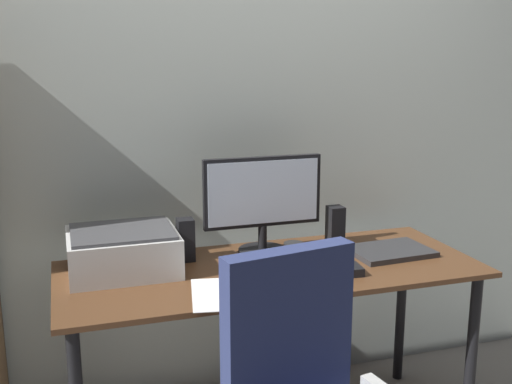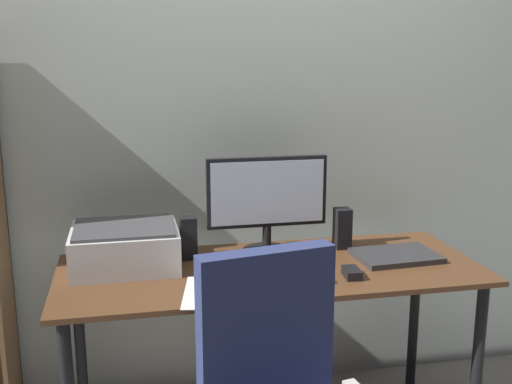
{
  "view_description": "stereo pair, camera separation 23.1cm",
  "coord_description": "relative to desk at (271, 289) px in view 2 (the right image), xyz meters",
  "views": [
    {
      "loc": [
        -0.74,
        -2.12,
        1.55
      ],
      "look_at": [
        -0.05,
        0.03,
        1.03
      ],
      "focal_mm": 43.39,
      "sensor_mm": 36.0,
      "label": 1
    },
    {
      "loc": [
        -0.52,
        -2.18,
        1.55
      ],
      "look_at": [
        -0.05,
        0.03,
        1.03
      ],
      "focal_mm": 43.39,
      "sensor_mm": 36.0,
      "label": 2
    }
  ],
  "objects": [
    {
      "name": "back_wall",
      "position": [
        0.0,
        0.49,
        0.65
      ],
      "size": [
        6.4,
        0.1,
        2.6
      ],
      "primitive_type": "cube",
      "color": "beige",
      "rests_on": "ground"
    },
    {
      "name": "printer",
      "position": [
        -0.54,
        0.12,
        0.17
      ],
      "size": [
        0.4,
        0.34,
        0.16
      ],
      "color": "silver",
      "rests_on": "desk"
    },
    {
      "name": "speaker_left",
      "position": [
        -0.3,
        0.17,
        0.17
      ],
      "size": [
        0.06,
        0.07,
        0.17
      ],
      "primitive_type": "cube",
      "color": "black",
      "rests_on": "desk"
    },
    {
      "name": "keyboard",
      "position": [
        0.03,
        -0.16,
        0.1
      ],
      "size": [
        0.29,
        0.12,
        0.02
      ],
      "primitive_type": "cube",
      "rotation": [
        0.0,
        0.0,
        -0.03
      ],
      "color": "black",
      "rests_on": "desk"
    },
    {
      "name": "monitor",
      "position": [
        0.03,
        0.18,
        0.32
      ],
      "size": [
        0.49,
        0.2,
        0.4
      ],
      "color": "black",
      "rests_on": "desk"
    },
    {
      "name": "laptop",
      "position": [
        0.51,
        0.0,
        0.1
      ],
      "size": [
        0.33,
        0.25,
        0.02
      ],
      "primitive_type": "cube",
      "rotation": [
        0.0,
        0.0,
        0.06
      ],
      "color": "#2D2D30",
      "rests_on": "desk"
    },
    {
      "name": "speaker_right",
      "position": [
        0.35,
        0.17,
        0.17
      ],
      "size": [
        0.06,
        0.07,
        0.17
      ],
      "primitive_type": "cube",
      "color": "black",
      "rests_on": "desk"
    },
    {
      "name": "desk",
      "position": [
        0.0,
        0.0,
        0.0
      ],
      "size": [
        1.61,
        0.65,
        0.74
      ],
      "color": "#56351E",
      "rests_on": "ground"
    },
    {
      "name": "paper_sheet",
      "position": [
        -0.25,
        -0.21,
        0.09
      ],
      "size": [
        0.26,
        0.33,
        0.0
      ],
      "primitive_type": "cube",
      "rotation": [
        0.0,
        0.0,
        -0.19
      ],
      "color": "white",
      "rests_on": "desk"
    },
    {
      "name": "coffee_mug",
      "position": [
        0.08,
        -0.03,
        0.14
      ],
      "size": [
        0.09,
        0.08,
        0.1
      ],
      "color": "black",
      "rests_on": "desk"
    },
    {
      "name": "mouse",
      "position": [
        0.27,
        -0.16,
        0.1
      ],
      "size": [
        0.06,
        0.1,
        0.03
      ],
      "primitive_type": "cube",
      "rotation": [
        0.0,
        0.0,
        -0.09
      ],
      "color": "black",
      "rests_on": "desk"
    }
  ]
}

